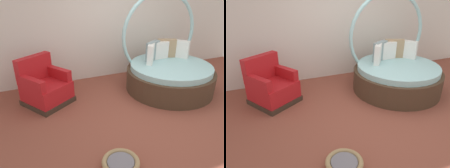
% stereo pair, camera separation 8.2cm
% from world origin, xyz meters
% --- Properties ---
extents(ground_plane, '(8.00, 8.00, 0.02)m').
position_xyz_m(ground_plane, '(0.00, 0.00, -0.01)').
color(ground_plane, brown).
extents(back_wall, '(8.00, 0.12, 3.11)m').
position_xyz_m(back_wall, '(0.00, 2.11, 1.56)').
color(back_wall, silver).
rests_on(back_wall, ground_plane).
extents(round_daybed, '(1.93, 1.93, 2.11)m').
position_xyz_m(round_daybed, '(0.90, 0.83, 0.41)').
color(round_daybed, '#473323').
rests_on(round_daybed, ground_plane).
extents(red_armchair, '(1.10, 1.10, 0.94)m').
position_xyz_m(red_armchair, '(-1.78, 1.19, 0.33)').
color(red_armchair, '#38281E').
rests_on(red_armchair, ground_plane).
extents(pet_basket, '(0.51, 0.51, 0.13)m').
position_xyz_m(pet_basket, '(-1.10, -1.00, 0.07)').
color(pet_basket, '#9E7F56').
rests_on(pet_basket, ground_plane).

